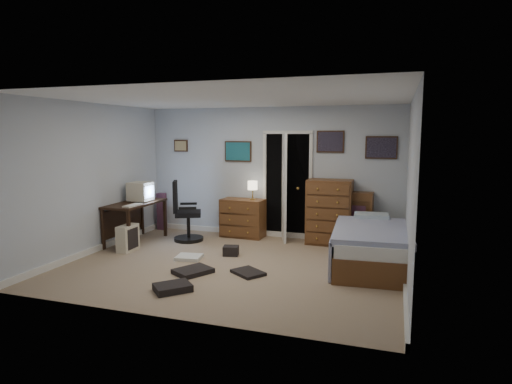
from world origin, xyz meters
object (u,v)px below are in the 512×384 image
computer_desk (131,211)px  tall_dresser (329,212)px  office_chair (185,218)px  bed (370,245)px  low_dresser (243,218)px

computer_desk → tall_dresser: size_ratio=1.10×
office_chair → bed: (3.39, -0.51, -0.12)m
tall_dresser → bed: size_ratio=0.56×
low_dresser → tall_dresser: size_ratio=0.71×
computer_desk → office_chair: bearing=23.5°
office_chair → bed: office_chair is taller
low_dresser → tall_dresser: tall_dresser is taller
computer_desk → low_dresser: size_ratio=1.56×
low_dresser → tall_dresser: (1.68, -0.02, 0.22)m
computer_desk → bed: computer_desk is taller
tall_dresser → computer_desk: bearing=-163.9°
office_chair → low_dresser: size_ratio=1.36×
computer_desk → bed: 4.28m
computer_desk → tall_dresser: 3.63m
office_chair → low_dresser: (0.92, 0.64, -0.07)m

